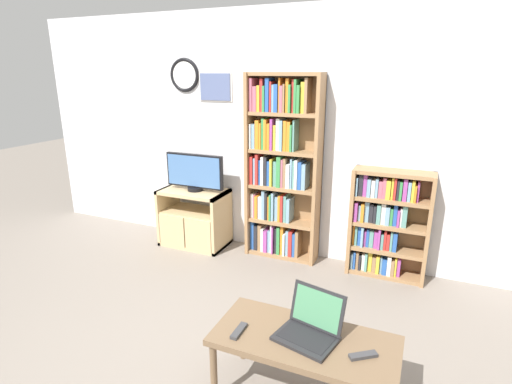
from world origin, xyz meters
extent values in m
plane|color=gray|center=(0.00, 0.00, 0.00)|extent=(18.00, 18.00, 0.00)
cube|color=silver|center=(0.00, 2.10, 1.30)|extent=(6.71, 0.06, 2.60)
torus|color=black|center=(-1.34, 2.05, 1.93)|extent=(0.37, 0.04, 0.37)
cylinder|color=white|center=(-1.34, 2.05, 1.93)|extent=(0.31, 0.02, 0.31)
cube|color=silver|center=(-0.95, 2.06, 1.80)|extent=(0.41, 0.01, 0.32)
cube|color=slate|center=(-0.95, 2.05, 1.80)|extent=(0.37, 0.02, 0.29)
cube|color=tan|center=(-1.50, 1.82, 0.33)|extent=(0.04, 0.46, 0.66)
cube|color=tan|center=(-0.78, 1.82, 0.33)|extent=(0.04, 0.46, 0.66)
cube|color=tan|center=(-1.14, 1.82, 0.65)|extent=(0.76, 0.46, 0.04)
cube|color=tan|center=(-1.14, 1.82, 0.02)|extent=(0.76, 0.46, 0.04)
cube|color=tan|center=(-1.14, 1.82, 0.40)|extent=(0.69, 0.42, 0.04)
cube|color=tan|center=(-1.31, 1.60, 0.22)|extent=(0.33, 0.02, 0.36)
cube|color=tan|center=(-0.97, 1.60, 0.22)|extent=(0.33, 0.02, 0.36)
cylinder|color=black|center=(-1.11, 1.81, 0.68)|extent=(0.18, 0.18, 0.04)
cube|color=black|center=(-1.11, 1.81, 0.90)|extent=(0.70, 0.05, 0.38)
cube|color=#4770A8|center=(-1.11, 1.79, 0.90)|extent=(0.66, 0.01, 0.35)
cube|color=#9E754C|center=(-0.47, 1.92, 0.98)|extent=(0.04, 0.25, 1.96)
cube|color=#9E754C|center=(0.27, 1.92, 0.98)|extent=(0.04, 0.25, 1.96)
cube|color=#9E754C|center=(-0.10, 2.04, 0.98)|extent=(0.78, 0.02, 1.96)
cube|color=#9E754C|center=(-0.10, 1.92, 0.02)|extent=(0.71, 0.22, 0.04)
cube|color=#9E754C|center=(-0.10, 1.92, 0.40)|extent=(0.71, 0.22, 0.04)
cube|color=#9E754C|center=(-0.10, 1.92, 0.79)|extent=(0.71, 0.22, 0.04)
cube|color=#9E754C|center=(-0.10, 1.92, 1.17)|extent=(0.71, 0.22, 0.04)
cube|color=#9E754C|center=(-0.10, 1.92, 1.56)|extent=(0.71, 0.22, 0.04)
cube|color=#9E754C|center=(-0.10, 1.92, 1.94)|extent=(0.71, 0.22, 0.04)
cube|color=#2856A8|center=(-0.43, 1.93, 0.20)|extent=(0.04, 0.16, 0.33)
cube|color=#232328|center=(-0.38, 1.93, 0.18)|extent=(0.04, 0.17, 0.29)
cube|color=#93704C|center=(-0.34, 1.93, 0.19)|extent=(0.04, 0.16, 0.30)
cube|color=white|center=(-0.30, 1.93, 0.17)|extent=(0.03, 0.18, 0.27)
cube|color=#9E4293|center=(-0.27, 1.93, 0.16)|extent=(0.04, 0.18, 0.25)
cube|color=#759EB7|center=(-0.23, 1.93, 0.16)|extent=(0.03, 0.16, 0.25)
cube|color=white|center=(-0.20, 1.93, 0.20)|extent=(0.02, 0.18, 0.33)
cube|color=#9E4293|center=(-0.18, 1.92, 0.19)|extent=(0.02, 0.20, 0.31)
cube|color=#232328|center=(-0.15, 1.93, 0.18)|extent=(0.03, 0.16, 0.29)
cube|color=#388947|center=(-0.11, 1.93, 0.19)|extent=(0.03, 0.18, 0.32)
cube|color=orange|center=(-0.08, 1.93, 0.20)|extent=(0.03, 0.16, 0.33)
cube|color=white|center=(-0.05, 1.93, 0.16)|extent=(0.02, 0.20, 0.25)
cube|color=#759EB7|center=(-0.01, 1.93, 0.18)|extent=(0.03, 0.17, 0.29)
cube|color=red|center=(0.02, 1.93, 0.18)|extent=(0.04, 0.18, 0.28)
cube|color=#2856A8|center=(0.06, 1.93, 0.17)|extent=(0.03, 0.17, 0.26)
cube|color=#93704C|center=(0.09, 1.93, 0.18)|extent=(0.03, 0.17, 0.29)
cube|color=white|center=(-0.43, 1.94, 0.55)|extent=(0.03, 0.16, 0.27)
cube|color=#B75B70|center=(-0.40, 1.93, 0.55)|extent=(0.02, 0.18, 0.26)
cube|color=orange|center=(-0.37, 1.93, 0.55)|extent=(0.03, 0.19, 0.25)
cube|color=white|center=(-0.33, 1.93, 0.54)|extent=(0.04, 0.17, 0.25)
cube|color=#759EB7|center=(-0.29, 1.93, 0.58)|extent=(0.03, 0.18, 0.32)
cube|color=#232328|center=(-0.26, 1.93, 0.57)|extent=(0.03, 0.18, 0.30)
cube|color=orange|center=(-0.23, 1.93, 0.55)|extent=(0.02, 0.17, 0.26)
cube|color=#388947|center=(-0.21, 1.93, 0.56)|extent=(0.02, 0.19, 0.29)
cube|color=#759EB7|center=(-0.19, 1.93, 0.58)|extent=(0.03, 0.18, 0.31)
cube|color=#759EB7|center=(-0.15, 1.94, 0.55)|extent=(0.04, 0.15, 0.27)
cube|color=orange|center=(-0.11, 1.93, 0.56)|extent=(0.03, 0.18, 0.29)
cube|color=red|center=(-0.08, 1.93, 0.57)|extent=(0.03, 0.18, 0.29)
cube|color=#5B9389|center=(-0.05, 1.93, 0.57)|extent=(0.03, 0.17, 0.29)
cube|color=#759EB7|center=(-0.01, 1.93, 0.55)|extent=(0.03, 0.18, 0.26)
cube|color=red|center=(-0.43, 1.93, 0.96)|extent=(0.03, 0.19, 0.30)
cube|color=#759EB7|center=(-0.40, 1.93, 0.95)|extent=(0.02, 0.17, 0.28)
cube|color=red|center=(-0.37, 1.93, 0.97)|extent=(0.03, 0.19, 0.33)
cube|color=#2856A8|center=(-0.34, 1.93, 0.94)|extent=(0.02, 0.17, 0.27)
cube|color=white|center=(-0.31, 1.93, 0.96)|extent=(0.03, 0.18, 0.31)
cube|color=#232328|center=(-0.27, 1.93, 0.96)|extent=(0.03, 0.18, 0.31)
cube|color=#2856A8|center=(-0.24, 1.93, 0.94)|extent=(0.04, 0.17, 0.26)
cube|color=gold|center=(-0.21, 1.93, 0.95)|extent=(0.02, 0.19, 0.29)
cube|color=#5B9389|center=(-0.17, 1.93, 0.94)|extent=(0.04, 0.16, 0.26)
cube|color=#388947|center=(-0.12, 1.92, 0.97)|extent=(0.04, 0.20, 0.32)
cube|color=#B75B70|center=(-0.08, 1.93, 0.95)|extent=(0.02, 0.19, 0.30)
cube|color=#93704C|center=(-0.06, 1.93, 0.96)|extent=(0.03, 0.19, 0.31)
cube|color=white|center=(-0.02, 1.92, 0.93)|extent=(0.04, 0.20, 0.25)
cube|color=#759EB7|center=(0.01, 1.93, 0.96)|extent=(0.02, 0.18, 0.31)
cube|color=#5B9389|center=(0.04, 1.93, 0.95)|extent=(0.02, 0.18, 0.29)
cube|color=white|center=(0.07, 1.92, 0.96)|extent=(0.03, 0.20, 0.30)
cube|color=#2856A8|center=(0.10, 1.93, 0.95)|extent=(0.04, 0.19, 0.28)
cube|color=#759EB7|center=(0.15, 1.93, 0.94)|extent=(0.04, 0.18, 0.27)
cube|color=white|center=(-0.44, 1.93, 1.32)|extent=(0.02, 0.20, 0.26)
cube|color=#759EB7|center=(-0.41, 1.93, 1.32)|extent=(0.03, 0.18, 0.25)
cube|color=orange|center=(-0.37, 1.93, 1.34)|extent=(0.04, 0.18, 0.30)
cube|color=orange|center=(-0.33, 1.93, 1.32)|extent=(0.02, 0.19, 0.27)
cube|color=#388947|center=(-0.30, 1.93, 1.35)|extent=(0.03, 0.18, 0.32)
cube|color=orange|center=(-0.27, 1.93, 1.35)|extent=(0.02, 0.20, 0.31)
cube|color=orange|center=(-0.24, 1.93, 1.33)|extent=(0.03, 0.19, 0.27)
cube|color=#9E4293|center=(-0.21, 1.93, 1.35)|extent=(0.02, 0.19, 0.32)
cube|color=gold|center=(-0.18, 1.93, 1.32)|extent=(0.03, 0.17, 0.26)
cube|color=white|center=(-0.14, 1.93, 1.35)|extent=(0.04, 0.16, 0.32)
cube|color=#759EB7|center=(-0.10, 1.93, 1.34)|extent=(0.03, 0.19, 0.31)
cube|color=orange|center=(-0.07, 1.93, 1.34)|extent=(0.03, 0.17, 0.30)
cube|color=orange|center=(-0.03, 1.93, 1.34)|extent=(0.03, 0.17, 0.30)
cube|color=#388947|center=(0.00, 1.93, 1.32)|extent=(0.02, 0.18, 0.27)
cube|color=#5B9389|center=(0.03, 1.93, 1.35)|extent=(0.02, 0.17, 0.32)
cube|color=#B75B70|center=(-0.43, 1.93, 1.74)|extent=(0.03, 0.19, 0.33)
cube|color=#B75B70|center=(-0.39, 1.93, 1.70)|extent=(0.04, 0.18, 0.25)
cube|color=gold|center=(-0.35, 1.93, 1.70)|extent=(0.03, 0.17, 0.26)
cube|color=red|center=(-0.32, 1.93, 1.74)|extent=(0.03, 0.16, 0.32)
cube|color=#388947|center=(-0.29, 1.93, 1.70)|extent=(0.02, 0.19, 0.25)
cube|color=#2856A8|center=(-0.26, 1.93, 1.74)|extent=(0.04, 0.18, 0.33)
cube|color=red|center=(-0.23, 1.93, 1.72)|extent=(0.02, 0.17, 0.30)
cube|color=#759EB7|center=(-0.20, 1.93, 1.71)|extent=(0.02, 0.16, 0.27)
cube|color=#2856A8|center=(-0.16, 1.93, 1.71)|extent=(0.04, 0.19, 0.27)
cube|color=orange|center=(-0.13, 1.93, 1.74)|extent=(0.02, 0.17, 0.33)
cube|color=#B75B70|center=(-0.11, 1.93, 1.70)|extent=(0.03, 0.19, 0.26)
cube|color=#93704C|center=(-0.08, 1.93, 1.71)|extent=(0.02, 0.19, 0.27)
cube|color=orange|center=(-0.05, 1.93, 1.74)|extent=(0.03, 0.16, 0.33)
cube|color=#388947|center=(-0.02, 1.93, 1.71)|extent=(0.02, 0.19, 0.27)
cube|color=red|center=(0.01, 1.94, 1.73)|extent=(0.03, 0.15, 0.32)
cube|color=#388947|center=(0.04, 1.93, 1.73)|extent=(0.02, 0.20, 0.32)
cube|color=#388947|center=(0.07, 1.93, 1.71)|extent=(0.03, 0.20, 0.27)
cube|color=gold|center=(0.10, 1.94, 1.72)|extent=(0.04, 0.16, 0.29)
cube|color=#93704C|center=(0.14, 1.93, 1.74)|extent=(0.03, 0.18, 0.33)
cube|color=#9E754C|center=(0.65, 1.91, 0.54)|extent=(0.04, 0.27, 1.08)
cube|color=#9E754C|center=(1.36, 1.91, 0.54)|extent=(0.04, 0.27, 1.08)
cube|color=#9E754C|center=(1.01, 2.04, 0.54)|extent=(0.74, 0.02, 1.08)
cube|color=#9E754C|center=(1.01, 1.91, 0.02)|extent=(0.67, 0.23, 0.04)
cube|color=#9E754C|center=(1.01, 1.91, 0.28)|extent=(0.67, 0.23, 0.04)
cube|color=#9E754C|center=(1.01, 1.91, 0.54)|extent=(0.67, 0.23, 0.04)
cube|color=#9E754C|center=(1.01, 1.91, 0.80)|extent=(0.67, 0.23, 0.04)
cube|color=#9E754C|center=(1.01, 1.91, 1.06)|extent=(0.67, 0.23, 0.04)
cube|color=#759EB7|center=(0.69, 1.92, 0.12)|extent=(0.02, 0.19, 0.16)
cube|color=#2856A8|center=(0.71, 1.92, 0.13)|extent=(0.02, 0.19, 0.19)
cube|color=#93704C|center=(0.74, 1.93, 0.13)|extent=(0.02, 0.18, 0.19)
cube|color=#232328|center=(0.77, 1.92, 0.11)|extent=(0.02, 0.20, 0.16)
cube|color=white|center=(0.80, 1.93, 0.12)|extent=(0.03, 0.17, 0.17)
cube|color=#5B9389|center=(0.83, 1.92, 0.13)|extent=(0.02, 0.20, 0.19)
cube|color=gold|center=(0.86, 1.93, 0.14)|extent=(0.04, 0.16, 0.21)
cube|color=#93704C|center=(0.91, 1.92, 0.12)|extent=(0.04, 0.19, 0.16)
cube|color=gold|center=(0.94, 1.92, 0.13)|extent=(0.03, 0.20, 0.18)
cube|color=#759EB7|center=(0.97, 1.93, 0.12)|extent=(0.02, 0.17, 0.17)
cube|color=#2856A8|center=(1.01, 1.92, 0.12)|extent=(0.04, 0.20, 0.16)
cube|color=white|center=(1.05, 1.92, 0.14)|extent=(0.04, 0.20, 0.20)
cube|color=#93704C|center=(1.09, 1.92, 0.12)|extent=(0.03, 0.21, 0.16)
cube|color=gold|center=(1.11, 1.92, 0.13)|extent=(0.02, 0.19, 0.19)
cube|color=#9E4293|center=(1.14, 1.93, 0.13)|extent=(0.03, 0.18, 0.19)
cube|color=orange|center=(0.69, 1.93, 0.40)|extent=(0.02, 0.17, 0.20)
cube|color=#5B9389|center=(0.71, 1.93, 0.40)|extent=(0.02, 0.18, 0.20)
cube|color=#2856A8|center=(0.74, 1.93, 0.40)|extent=(0.03, 0.17, 0.21)
cube|color=#759EB7|center=(0.77, 1.92, 0.40)|extent=(0.02, 0.21, 0.21)
cube|color=#9E4293|center=(0.80, 1.93, 0.38)|extent=(0.02, 0.17, 0.16)
cube|color=#2856A8|center=(0.82, 1.93, 0.39)|extent=(0.03, 0.17, 0.18)
cube|color=#5B9389|center=(0.86, 1.93, 0.38)|extent=(0.04, 0.17, 0.18)
cube|color=#9E4293|center=(0.90, 1.93, 0.38)|extent=(0.04, 0.17, 0.17)
cube|color=#9E4293|center=(0.93, 1.92, 0.40)|extent=(0.02, 0.21, 0.21)
cube|color=#5B9389|center=(0.96, 1.92, 0.37)|extent=(0.03, 0.19, 0.16)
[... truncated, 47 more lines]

